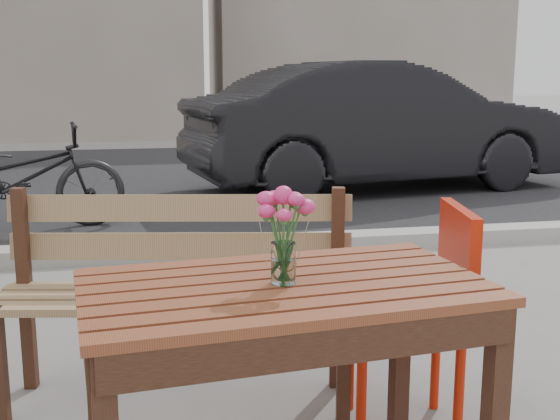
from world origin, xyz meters
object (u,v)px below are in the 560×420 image
red_chair (425,304)px  parked_car (378,126)px  main_table (284,321)px  main_vase (283,223)px  bicycle (20,178)px

red_chair → parked_car: bearing=172.9°
main_table → main_vase: main_vase is taller
parked_car → bicycle: (-3.80, -1.59, -0.28)m
main_vase → bicycle: 4.64m
red_chair → main_vase: main_vase is taller
red_chair → bicycle: bicycle is taller
bicycle → main_vase: bearing=-170.2°
red_chair → bicycle: size_ratio=0.49×
main_vase → parked_car: (2.37, 5.97, -0.17)m
parked_car → red_chair: bearing=153.5°
main_table → main_vase: 0.30m
main_table → parked_car: parked_car is taller
red_chair → parked_car: 5.86m
red_chair → main_table: bearing=-48.4°
main_table → red_chair: (0.61, 0.37, -0.11)m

